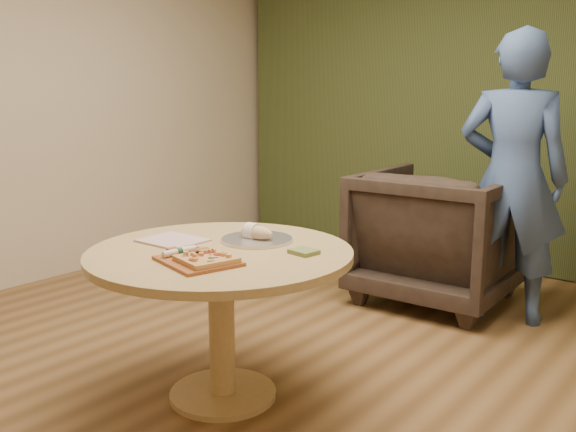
# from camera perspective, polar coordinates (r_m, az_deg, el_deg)

# --- Properties ---
(room_shell) EXTENTS (5.04, 6.04, 2.84)m
(room_shell) POSITION_cam_1_polar(r_m,az_deg,el_deg) (3.13, -3.34, 9.43)
(room_shell) COLOR brown
(room_shell) RESTS_ON ground
(curtain) EXTENTS (4.80, 0.14, 2.78)m
(curtain) POSITION_cam_1_polar(r_m,az_deg,el_deg) (5.63, 16.93, 9.85)
(curtain) COLOR #303B1B
(curtain) RESTS_ON ground
(pedestal_table) EXTENTS (1.26, 1.26, 0.75)m
(pedestal_table) POSITION_cam_1_polar(r_m,az_deg,el_deg) (3.09, -6.01, -5.53)
(pedestal_table) COLOR tan
(pedestal_table) RESTS_ON ground
(pizza_paddle) EXTENTS (0.47, 0.36, 0.01)m
(pizza_paddle) POSITION_cam_1_polar(r_m,az_deg,el_deg) (2.86, -8.11, -3.93)
(pizza_paddle) COLOR #954D26
(pizza_paddle) RESTS_ON pedestal_table
(flatbread_pizza) EXTENTS (0.27, 0.27, 0.04)m
(flatbread_pizza) POSITION_cam_1_polar(r_m,az_deg,el_deg) (2.80, -7.27, -3.78)
(flatbread_pizza) COLOR tan
(flatbread_pizza) RESTS_ON pizza_paddle
(cutlery_roll) EXTENTS (0.05, 0.20, 0.03)m
(cutlery_roll) POSITION_cam_1_polar(r_m,az_deg,el_deg) (2.93, -9.65, -3.12)
(cutlery_roll) COLOR beige
(cutlery_roll) RESTS_ON pizza_paddle
(newspaper) EXTENTS (0.30, 0.25, 0.01)m
(newspaper) POSITION_cam_1_polar(r_m,az_deg,el_deg) (3.25, -10.21, -2.15)
(newspaper) COLOR white
(newspaper) RESTS_ON pedestal_table
(serving_tray) EXTENTS (0.36, 0.36, 0.02)m
(serving_tray) POSITION_cam_1_polar(r_m,az_deg,el_deg) (3.21, -2.78, -2.10)
(serving_tray) COLOR silver
(serving_tray) RESTS_ON pedestal_table
(bread_roll) EXTENTS (0.19, 0.09, 0.09)m
(bread_roll) POSITION_cam_1_polar(r_m,az_deg,el_deg) (3.21, -2.91, -1.45)
(bread_roll) COLOR #D3B180
(bread_roll) RESTS_ON serving_tray
(green_packet) EXTENTS (0.13, 0.11, 0.02)m
(green_packet) POSITION_cam_1_polar(r_m,az_deg,el_deg) (2.97, 1.42, -3.19)
(green_packet) COLOR #4E5928
(green_packet) RESTS_ON pedestal_table
(armchair) EXTENTS (1.04, 0.98, 1.04)m
(armchair) POSITION_cam_1_polar(r_m,az_deg,el_deg) (4.65, 13.22, -1.16)
(armchair) COLOR black
(armchair) RESTS_ON ground
(person_standing) EXTENTS (0.77, 0.59, 1.86)m
(person_standing) POSITION_cam_1_polar(r_m,az_deg,el_deg) (4.33, 19.34, 3.15)
(person_standing) COLOR #385080
(person_standing) RESTS_ON ground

